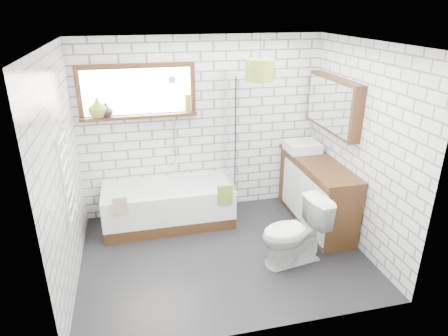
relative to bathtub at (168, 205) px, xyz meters
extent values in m
cube|color=black|center=(0.57, -0.91, -0.29)|extent=(3.40, 2.60, 0.01)
cube|color=white|center=(0.57, -0.91, 2.22)|extent=(3.40, 2.60, 0.01)
cube|color=white|center=(0.57, 0.39, 0.97)|extent=(3.40, 0.01, 2.50)
cube|color=white|center=(0.57, -2.22, 0.97)|extent=(3.40, 0.01, 2.50)
cube|color=white|center=(-1.14, -0.91, 0.97)|extent=(0.01, 2.60, 2.50)
cube|color=white|center=(2.27, -0.91, 0.97)|extent=(0.01, 2.60, 2.50)
cube|color=#321C0D|center=(-0.28, 0.35, 1.52)|extent=(1.52, 0.16, 0.68)
cube|color=white|center=(-1.09, -0.91, 0.92)|extent=(0.06, 0.52, 1.00)
cube|color=#321C0D|center=(2.19, -0.31, 1.37)|extent=(0.16, 1.20, 0.70)
cylinder|color=silver|center=(0.17, 0.35, 1.07)|extent=(0.02, 0.02, 1.30)
cube|color=white|center=(0.00, 0.00, 0.00)|extent=(1.75, 0.77, 0.57)
cube|color=white|center=(0.85, 0.00, 1.03)|extent=(0.02, 0.72, 1.50)
cube|color=olive|center=(0.72, -0.39, 0.26)|extent=(0.20, 0.05, 0.27)
cube|color=#C2B086|center=(-0.62, -0.39, 0.26)|extent=(0.18, 0.05, 0.23)
cube|color=#321C0D|center=(2.01, -0.42, 0.17)|extent=(0.51, 1.59, 0.91)
cube|color=white|center=(1.95, 0.01, 0.70)|extent=(0.45, 0.40, 0.13)
cylinder|color=silver|center=(2.11, 0.01, 0.77)|extent=(0.04, 0.04, 0.17)
imported|color=white|center=(1.34, -1.26, 0.12)|extent=(0.57, 0.85, 0.80)
imported|color=olive|center=(-0.80, 0.32, 1.33)|extent=(0.28, 0.28, 0.26)
imported|color=black|center=(-0.71, 0.32, 1.29)|extent=(0.20, 0.20, 0.18)
cylinder|color=olive|center=(0.37, 0.32, 1.32)|extent=(0.10, 0.10, 0.24)
cylinder|color=olive|center=(1.22, -0.14, 1.82)|extent=(0.36, 0.36, 0.27)
camera|label=1|loc=(-0.39, -4.96, 2.59)|focal=32.00mm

